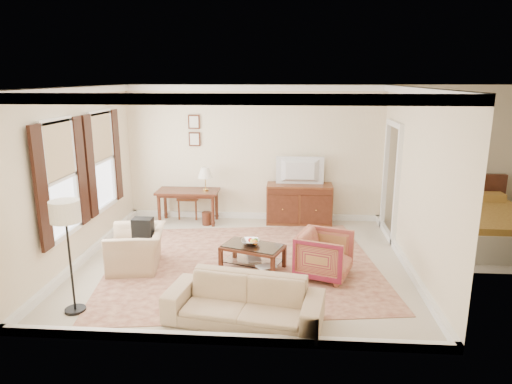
# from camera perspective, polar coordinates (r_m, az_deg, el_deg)

# --- Properties ---
(room_shell) EXTENTS (5.51, 5.01, 2.91)m
(room_shell) POSITION_cam_1_polar(r_m,az_deg,el_deg) (7.26, -1.77, 9.60)
(room_shell) COLOR beige
(room_shell) RESTS_ON ground
(annex_bedroom) EXTENTS (3.00, 2.70, 2.90)m
(annex_bedroom) POSITION_cam_1_polar(r_m,az_deg,el_deg) (9.55, 27.11, -3.92)
(annex_bedroom) COLOR beige
(annex_bedroom) RESTS_ON ground
(window_front) EXTENTS (0.12, 1.56, 1.80)m
(window_front) POSITION_cam_1_polar(r_m,az_deg,el_deg) (7.50, -23.27, 1.48)
(window_front) COLOR #CCB284
(window_front) RESTS_ON room_shell
(window_rear) EXTENTS (0.12, 1.56, 1.80)m
(window_rear) POSITION_cam_1_polar(r_m,az_deg,el_deg) (8.93, -18.66, 3.76)
(window_rear) COLOR #CCB284
(window_rear) RESTS_ON room_shell
(doorway) EXTENTS (0.10, 1.12, 2.25)m
(doorway) POSITION_cam_1_polar(r_m,az_deg,el_deg) (9.14, 16.47, 1.11)
(doorway) COLOR white
(doorway) RESTS_ON room_shell
(rug) EXTENTS (4.89, 4.35, 0.01)m
(rug) POSITION_cam_1_polar(r_m,az_deg,el_deg) (7.74, -1.75, -8.98)
(rug) COLOR maroon
(rug) RESTS_ON room_shell
(writing_desk) EXTENTS (1.30, 0.65, 0.71)m
(writing_desk) POSITION_cam_1_polar(r_m,az_deg,el_deg) (9.82, -8.50, -0.41)
(writing_desk) COLOR #512517
(writing_desk) RESTS_ON room_shell
(desk_chair) EXTENTS (0.52, 0.52, 1.05)m
(desk_chair) POSITION_cam_1_polar(r_m,az_deg,el_deg) (10.19, -8.40, -0.32)
(desk_chair) COLOR brown
(desk_chair) RESTS_ON room_shell
(desk_lamp) EXTENTS (0.32, 0.32, 0.50)m
(desk_lamp) POSITION_cam_1_polar(r_m,az_deg,el_deg) (9.66, -6.35, 1.62)
(desk_lamp) COLOR silver
(desk_lamp) RESTS_ON writing_desk
(framed_prints) EXTENTS (0.25, 0.04, 0.68)m
(framed_prints) POSITION_cam_1_polar(r_m,az_deg,el_deg) (9.94, -7.72, 7.65)
(framed_prints) COLOR #512517
(framed_prints) RESTS_ON room_shell
(sideboard) EXTENTS (1.38, 0.53, 0.85)m
(sideboard) POSITION_cam_1_polar(r_m,az_deg,el_deg) (9.77, 5.41, -1.47)
(sideboard) COLOR brown
(sideboard) RESTS_ON room_shell
(tv) EXTENTS (0.96, 0.55, 0.13)m
(tv) POSITION_cam_1_polar(r_m,az_deg,el_deg) (9.54, 5.54, 3.72)
(tv) COLOR black
(tv) RESTS_ON sideboard
(coffee_table) EXTENTS (1.10, 0.86, 0.41)m
(coffee_table) POSITION_cam_1_polar(r_m,az_deg,el_deg) (7.46, -0.42, -7.37)
(coffee_table) COLOR #512517
(coffee_table) RESTS_ON room_shell
(fruit_bowl) EXTENTS (0.42, 0.42, 0.10)m
(fruit_bowl) POSITION_cam_1_polar(r_m,az_deg,el_deg) (7.45, -0.69, -6.14)
(fruit_bowl) COLOR silver
(fruit_bowl) RESTS_ON coffee_table
(book_a) EXTENTS (0.28, 0.10, 0.38)m
(book_a) POSITION_cam_1_polar(r_m,az_deg,el_deg) (7.54, -1.07, -8.33)
(book_a) COLOR brown
(book_a) RESTS_ON coffee_table
(book_b) EXTENTS (0.17, 0.25, 0.38)m
(book_b) POSITION_cam_1_polar(r_m,az_deg,el_deg) (7.35, 0.91, -8.99)
(book_b) COLOR brown
(book_b) RESTS_ON coffee_table
(striped_armchair) EXTENTS (0.94, 0.97, 0.80)m
(striped_armchair) POSITION_cam_1_polar(r_m,az_deg,el_deg) (7.23, 8.54, -7.52)
(striped_armchair) COLOR maroon
(striped_armchair) RESTS_ON room_shell
(club_armchair) EXTENTS (0.81, 1.10, 0.88)m
(club_armchair) POSITION_cam_1_polar(r_m,az_deg,el_deg) (7.73, -14.71, -6.06)
(club_armchair) COLOR #CEA98B
(club_armchair) RESTS_ON room_shell
(backpack) EXTENTS (0.26, 0.35, 0.40)m
(backpack) POSITION_cam_1_polar(r_m,az_deg,el_deg) (7.65, -13.96, -4.28)
(backpack) COLOR black
(backpack) RESTS_ON club_armchair
(sofa) EXTENTS (2.05, 0.91, 0.78)m
(sofa) POSITION_cam_1_polar(r_m,az_deg,el_deg) (5.91, -1.51, -12.63)
(sofa) COLOR #CEA98B
(sofa) RESTS_ON room_shell
(floor_lamp) EXTENTS (0.38, 0.38, 1.54)m
(floor_lamp) POSITION_cam_1_polar(r_m,az_deg,el_deg) (6.30, -22.68, -3.22)
(floor_lamp) COLOR black
(floor_lamp) RESTS_ON room_shell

